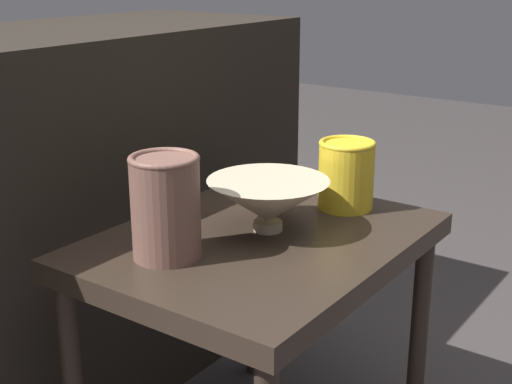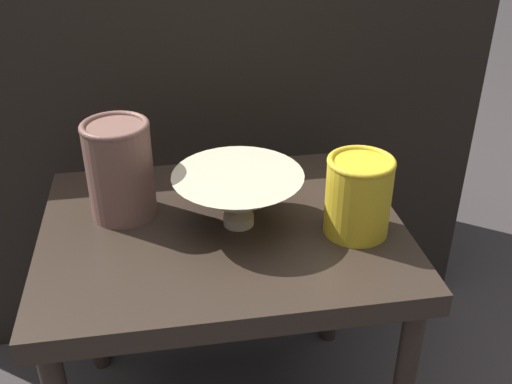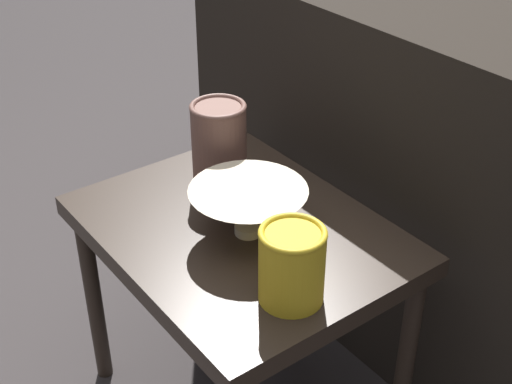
# 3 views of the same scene
# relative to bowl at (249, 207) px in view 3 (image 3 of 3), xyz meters

# --- Properties ---
(table) EXTENTS (0.62, 0.49, 0.50)m
(table) POSITION_rel_bowl_xyz_m (-0.03, -0.00, -0.12)
(table) COLOR #2D231C
(table) RESTS_ON ground_plane
(couch_backdrop) EXTENTS (1.26, 0.50, 0.83)m
(couch_backdrop) POSITION_rel_bowl_xyz_m (-0.03, 0.56, -0.14)
(couch_backdrop) COLOR black
(couch_backdrop) RESTS_ON ground_plane
(bowl) EXTENTS (0.22, 0.22, 0.10)m
(bowl) POSITION_rel_bowl_xyz_m (0.00, 0.00, 0.00)
(bowl) COLOR #C1B293
(bowl) RESTS_ON table
(vase_textured_left) EXTENTS (0.12, 0.12, 0.17)m
(vase_textured_left) POSITION_rel_bowl_xyz_m (-0.20, 0.07, 0.03)
(vase_textured_left) COLOR brown
(vase_textured_left) RESTS_ON table
(vase_colorful_right) EXTENTS (0.11, 0.11, 0.14)m
(vase_colorful_right) POSITION_rel_bowl_xyz_m (0.19, -0.06, 0.01)
(vase_colorful_right) COLOR gold
(vase_colorful_right) RESTS_ON table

